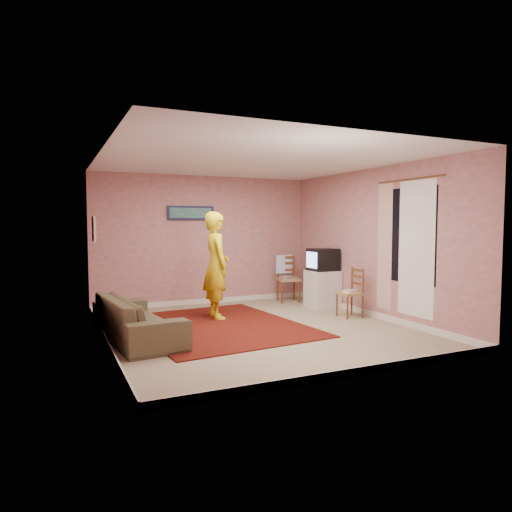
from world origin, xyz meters
name	(u,v)px	position (x,y,z in m)	size (l,w,h in m)	color
ground	(256,328)	(0.00, 0.00, 0.00)	(5.00, 5.00, 0.00)	gray
wall_back	(205,240)	(0.00, 2.50, 1.30)	(4.50, 0.02, 2.60)	#C48186
wall_front	(355,256)	(0.00, -2.50, 1.30)	(4.50, 0.02, 2.60)	#C48186
wall_left	(103,249)	(-2.25, 0.00, 1.30)	(0.02, 5.00, 2.60)	#C48186
wall_right	(373,243)	(2.25, 0.00, 1.30)	(0.02, 5.00, 2.60)	#C48186
ceiling	(256,160)	(0.00, 0.00, 2.60)	(4.50, 5.00, 0.02)	silver
baseboard_back	(206,301)	(0.00, 2.49, 0.05)	(4.50, 0.02, 0.10)	silver
baseboard_front	(353,372)	(0.00, -2.49, 0.05)	(4.50, 0.02, 0.10)	silver
baseboard_left	(106,341)	(-2.24, 0.00, 0.05)	(0.02, 5.00, 0.10)	silver
baseboard_right	(371,314)	(2.24, 0.00, 0.05)	(0.02, 5.00, 0.10)	silver
window	(410,235)	(2.24, -0.90, 1.45)	(0.01, 1.10, 1.50)	black
curtain_sheer	(416,249)	(2.23, -1.05, 1.25)	(0.01, 0.75, 2.10)	white
curtain_floral	(385,247)	(2.21, -0.35, 1.25)	(0.01, 0.35, 2.10)	beige
curtain_rod	(409,179)	(2.20, -0.90, 2.32)	(0.02, 0.02, 1.40)	brown
picture_back	(191,213)	(-0.30, 2.47, 1.85)	(0.95, 0.04, 0.28)	#161B3D
picture_left	(94,229)	(-2.22, 1.60, 1.55)	(0.04, 0.38, 0.42)	beige
area_rug	(218,326)	(-0.49, 0.41, 0.01)	(2.47, 3.09, 0.02)	black
tv_cabinet	(323,289)	(1.95, 1.12, 0.36)	(0.57, 0.52, 0.72)	silver
crt_tv	(323,260)	(1.94, 1.12, 0.94)	(0.51, 0.45, 0.43)	black
chair_a	(288,274)	(1.65, 1.98, 0.59)	(0.51, 0.49, 0.52)	tan
dvd_player	(288,277)	(1.65, 1.98, 0.52)	(0.33, 0.23, 0.06)	#ADACB1
blue_throw	(284,264)	(1.65, 2.17, 0.78)	(0.37, 0.05, 0.39)	#9BB5FF
chair_b	(350,287)	(1.87, 0.13, 0.52)	(0.38, 0.40, 0.46)	tan
game_console	(350,291)	(1.87, 0.13, 0.46)	(0.21, 0.15, 0.04)	silver
sofa	(137,318)	(-1.80, 0.09, 0.30)	(2.07, 0.81, 0.61)	#4C442E
person	(216,265)	(-0.30, 0.99, 0.92)	(0.67, 0.44, 1.84)	yellow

